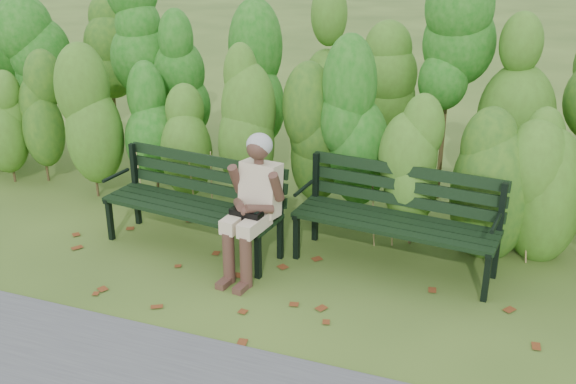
% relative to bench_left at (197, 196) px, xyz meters
% --- Properties ---
extents(ground, '(80.00, 80.00, 0.00)m').
position_rel_bench_left_xyz_m(ground, '(0.98, -0.47, -0.52)').
color(ground, '#33481A').
extents(hedge_band, '(11.04, 1.67, 2.42)m').
position_rel_bench_left_xyz_m(hedge_band, '(0.98, 1.40, 0.74)').
color(hedge_band, '#47381E').
rests_on(hedge_band, ground).
extents(leaf_litter, '(5.70, 2.27, 0.01)m').
position_rel_bench_left_xyz_m(leaf_litter, '(0.87, -0.47, -0.52)').
color(leaf_litter, brown).
rests_on(leaf_litter, ground).
extents(bench_left, '(1.82, 0.78, 0.88)m').
position_rel_bench_left_xyz_m(bench_left, '(0.00, 0.00, 0.00)').
color(bench_left, black).
rests_on(bench_left, ground).
extents(bench_right, '(1.88, 0.77, 0.92)m').
position_rel_bench_left_xyz_m(bench_right, '(1.90, 0.30, 0.02)').
color(bench_right, black).
rests_on(bench_right, ground).
extents(seated_woman, '(0.52, 0.76, 1.27)m').
position_rel_bench_left_xyz_m(seated_woman, '(0.71, -0.27, 0.20)').
color(seated_woman, tan).
rests_on(seated_woman, ground).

